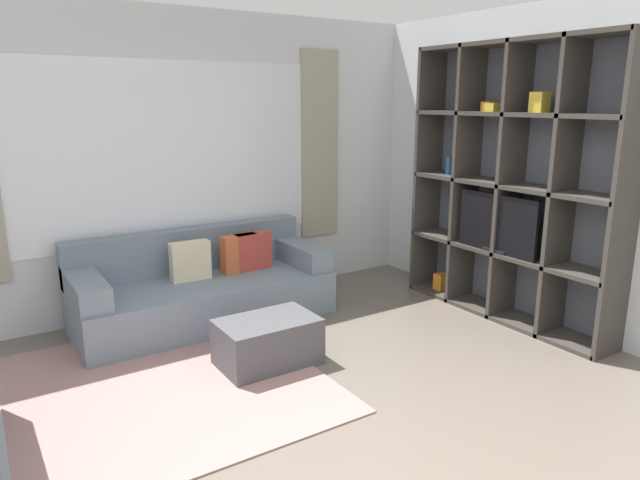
{
  "coord_description": "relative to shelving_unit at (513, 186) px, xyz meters",
  "views": [
    {
      "loc": [
        -1.66,
        -1.87,
        1.91
      ],
      "look_at": [
        0.68,
        1.73,
        0.85
      ],
      "focal_mm": 32.0,
      "sensor_mm": 36.0,
      "label": 1
    }
  ],
  "objects": [
    {
      "name": "wall_back",
      "position": [
        -2.41,
        1.85,
        0.17
      ],
      "size": [
        6.33,
        0.11,
        2.7
      ],
      "color": "silver",
      "rests_on": "ground_plane"
    },
    {
      "name": "wall_right",
      "position": [
        0.19,
        0.24,
        0.17
      ],
      "size": [
        0.07,
        4.35,
        2.7
      ],
      "primitive_type": "cube",
      "color": "silver",
      "rests_on": "ground_plane"
    },
    {
      "name": "area_rug",
      "position": [
        -3.21,
        0.37,
        -1.18
      ],
      "size": [
        2.37,
        2.15,
        0.01
      ],
      "primitive_type": "cube",
      "color": "gray",
      "rests_on": "ground_plane"
    },
    {
      "name": "shelving_unit",
      "position": [
        0.0,
        0.0,
        0.0
      ],
      "size": [
        0.37,
        2.07,
        2.39
      ],
      "color": "#515660",
      "rests_on": "ground_plane"
    },
    {
      "name": "couch_main",
      "position": [
        -2.33,
        1.37,
        -0.9
      ],
      "size": [
        2.19,
        0.89,
        0.78
      ],
      "color": "slate",
      "rests_on": "ground_plane"
    },
    {
      "name": "ottoman",
      "position": [
        -2.28,
        0.27,
        -1.01
      ],
      "size": [
        0.72,
        0.46,
        0.35
      ],
      "color": "#47474C",
      "rests_on": "ground_plane"
    }
  ]
}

